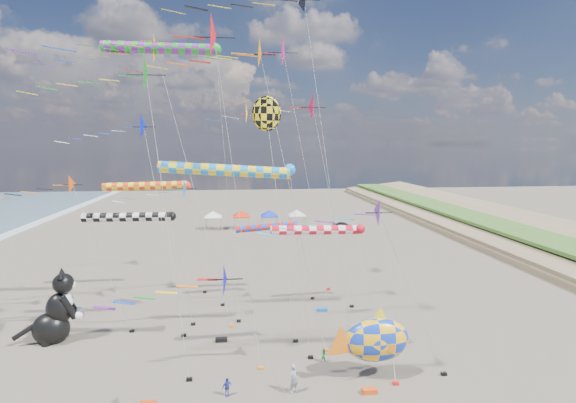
{
  "coord_description": "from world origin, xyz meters",
  "views": [
    {
      "loc": [
        -1.74,
        -19.66,
        15.06
      ],
      "look_at": [
        1.89,
        12.0,
        10.99
      ],
      "focal_mm": 28.0,
      "sensor_mm": 36.0,
      "label": 1
    }
  ],
  "objects_px": {
    "fish_inflatable": "(376,340)",
    "person_adult": "(294,379)",
    "cat_inflatable": "(54,306)",
    "child_green": "(324,355)",
    "child_blue": "(227,387)",
    "parked_car": "(343,225)"
  },
  "relations": [
    {
      "from": "person_adult",
      "to": "fish_inflatable",
      "type": "bearing_deg",
      "value": -23.83
    },
    {
      "from": "child_blue",
      "to": "fish_inflatable",
      "type": "bearing_deg",
      "value": -29.09
    },
    {
      "from": "parked_car",
      "to": "child_green",
      "type": "bearing_deg",
      "value": -165.4
    },
    {
      "from": "cat_inflatable",
      "to": "child_blue",
      "type": "bearing_deg",
      "value": -49.34
    },
    {
      "from": "cat_inflatable",
      "to": "person_adult",
      "type": "height_order",
      "value": "cat_inflatable"
    },
    {
      "from": "cat_inflatable",
      "to": "child_green",
      "type": "height_order",
      "value": "cat_inflatable"
    },
    {
      "from": "cat_inflatable",
      "to": "parked_car",
      "type": "bearing_deg",
      "value": 37.72
    },
    {
      "from": "person_adult",
      "to": "parked_car",
      "type": "xyz_separation_m",
      "value": [
        15.63,
        52.2,
        -0.3
      ]
    },
    {
      "from": "cat_inflatable",
      "to": "parked_car",
      "type": "relative_size",
      "value": 1.57
    },
    {
      "from": "child_green",
      "to": "child_blue",
      "type": "relative_size",
      "value": 0.88
    },
    {
      "from": "fish_inflatable",
      "to": "child_blue",
      "type": "relative_size",
      "value": 5.08
    },
    {
      "from": "child_green",
      "to": "person_adult",
      "type": "bearing_deg",
      "value": -139.68
    },
    {
      "from": "cat_inflatable",
      "to": "child_green",
      "type": "relative_size",
      "value": 5.65
    },
    {
      "from": "cat_inflatable",
      "to": "fish_inflatable",
      "type": "relative_size",
      "value": 0.97
    },
    {
      "from": "fish_inflatable",
      "to": "child_green",
      "type": "bearing_deg",
      "value": 139.48
    },
    {
      "from": "fish_inflatable",
      "to": "child_green",
      "type": "distance_m",
      "value": 4.29
    },
    {
      "from": "child_blue",
      "to": "parked_car",
      "type": "xyz_separation_m",
      "value": [
        19.68,
        52.07,
        0.04
      ]
    },
    {
      "from": "fish_inflatable",
      "to": "person_adult",
      "type": "relative_size",
      "value": 3.18
    },
    {
      "from": "cat_inflatable",
      "to": "fish_inflatable",
      "type": "distance_m",
      "value": 24.11
    },
    {
      "from": "person_adult",
      "to": "cat_inflatable",
      "type": "bearing_deg",
      "value": 115.78
    },
    {
      "from": "child_green",
      "to": "child_blue",
      "type": "distance_m",
      "value": 7.5
    },
    {
      "from": "person_adult",
      "to": "child_blue",
      "type": "height_order",
      "value": "person_adult"
    }
  ]
}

